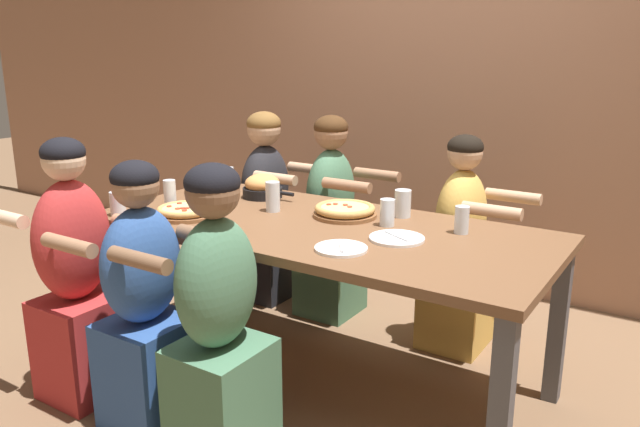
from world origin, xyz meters
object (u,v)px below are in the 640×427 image
Objects in this scene: empty_plate_b at (341,248)px; drinking_glass_c at (403,205)px; diner_far_midleft at (331,225)px; skillet_bowl at (263,187)px; drinking_glass_f at (228,178)px; diner_near_midleft at (144,310)px; diner_near_center at (218,329)px; drinking_glass_g at (170,195)px; drinking_glass_d at (387,214)px; diner_near_left at (76,283)px; pizza_board_main at (186,211)px; diner_far_midright at (460,254)px; diner_far_left at (266,213)px; drinking_glass_e at (273,199)px; pizza_board_second at (345,210)px; drinking_glass_a at (118,205)px; empty_plate_a at (397,238)px; drinking_glass_b at (462,222)px.

empty_plate_b is 1.63× the size of drinking_glass_c.
diner_far_midleft is (-0.63, 0.37, -0.29)m from drinking_glass_c.
skillet_bowl is at bearing -176.80° from drinking_glass_c.
skillet_bowl is 2.40× the size of drinking_glass_f.
drinking_glass_c is at bearing -33.15° from diner_near_midleft.
diner_near_center reaches higher than diner_near_midleft.
drinking_glass_g is at bearing -86.76° from drinking_glass_f.
skillet_bowl reaches higher than drinking_glass_d.
diner_near_left is at bearing 90.00° from diner_near_center.
diner_far_midright is (1.02, 0.92, -0.29)m from pizza_board_main.
diner_far_midleft is (-0.78, 0.00, 0.03)m from diner_far_midright.
drinking_glass_f is (-0.21, 0.54, 0.04)m from pizza_board_main.
drinking_glass_f reaches higher than drinking_glass_d.
drinking_glass_d is at bearing -8.90° from drinking_glass_f.
diner_far_left is at bearing 104.71° from pizza_board_main.
diner_far_midright is at bearing 23.71° from skillet_bowl.
drinking_glass_e is at bearing -6.40° from diner_near_midleft.
pizza_board_second is at bearing 32.70° from pizza_board_main.
drinking_glass_d is 0.11× the size of diner_near_center.
drinking_glass_a is at bearing 58.16° from diner_near_midleft.
diner_near_midleft reaches higher than drinking_glass_e.
drinking_glass_f is 0.11× the size of diner_near_center.
diner_near_left is at bearing -91.14° from drinking_glass_f.
drinking_glass_f is at bearing 171.10° from drinking_glass_d.
diner_near_center is (0.60, -0.46, -0.26)m from pizza_board_main.
drinking_glass_e reaches higher than empty_plate_a.
diner_near_center is at bearing -123.01° from drinking_glass_b.
diner_far_midright is at bearing 17.16° from drinking_glass_f.
drinking_glass_f is (-0.50, 0.24, 0.00)m from drinking_glass_e.
drinking_glass_d is at bearing -38.63° from diner_near_midleft.
drinking_glass_f is 0.11× the size of diner_near_midleft.
skillet_bowl is 0.26× the size of diner_near_left.
pizza_board_second is at bearing 17.09° from drinking_glass_e.
drinking_glass_b is 1.40m from drinking_glass_f.
diner_far_left reaches higher than drinking_glass_a.
diner_far_midleft reaches higher than drinking_glass_g.
drinking_glass_b is at bearing 20.38° from pizza_board_main.
empty_plate_a is 1.45m from diner_far_left.
diner_near_midleft is at bearing -1.33° from diner_far_midleft.
diner_far_midleft reaches higher than empty_plate_a.
drinking_glass_c is 1.24m from diner_near_midleft.
drinking_glass_b is 0.10× the size of diner_far_midleft.
drinking_glass_f is (-1.21, 0.33, 0.06)m from empty_plate_a.
empty_plate_a is at bearing -28.23° from pizza_board_second.
drinking_glass_g is at bearing 173.91° from empty_plate_b.
pizza_board_second is at bearing -36.88° from diner_far_midright.
pizza_board_main is 0.41m from drinking_glass_e.
pizza_board_main is at bearing 177.76° from empty_plate_b.
drinking_glass_c reaches higher than drinking_glass_a.
drinking_glass_a is 0.42m from diner_near_left.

